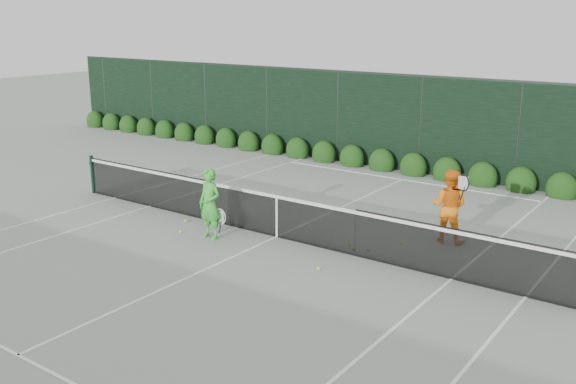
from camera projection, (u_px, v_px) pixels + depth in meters
The scene contains 8 objects.
ground at pixel (277, 237), 14.42m from camera, with size 80.00×80.00×0.00m, color gray.
tennis_net at pixel (276, 214), 14.29m from camera, with size 12.90×0.10×1.07m.
player_woman at pixel (210, 204), 14.15m from camera, with size 0.65×0.41×1.59m.
player_man at pixel (449, 206), 13.93m from camera, with size 0.92×0.69×1.63m.
court_lines at pixel (277, 237), 14.42m from camera, with size 11.03×23.83×0.01m.
windscreen_fence at pixel (190, 200), 11.89m from camera, with size 32.00×21.07×3.06m.
hedge_row at pixel (413, 168), 19.96m from camera, with size 31.66×0.65×0.94m.
tennis_balls at pixel (305, 243), 13.95m from camera, with size 4.99×2.32×0.07m.
Camera 1 is at (8.12, -10.94, 4.82)m, focal length 40.00 mm.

